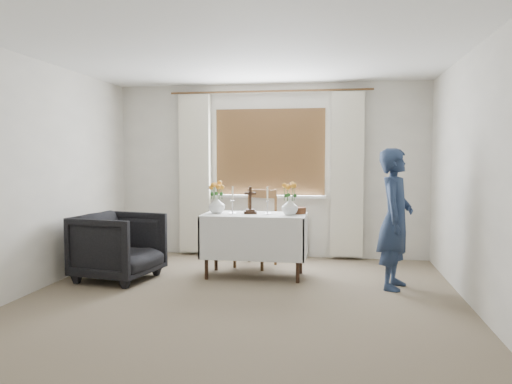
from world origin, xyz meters
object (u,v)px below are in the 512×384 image
at_px(altar_table, 255,245).
at_px(flower_vase_right, 290,206).
at_px(armchair, 119,246).
at_px(wooden_cross, 250,200).
at_px(flower_vase_left, 217,205).
at_px(person, 395,219).
at_px(wooden_chair, 255,228).

bearing_deg(altar_table, flower_vase_right, -3.12).
relative_size(armchair, wooden_cross, 2.64).
bearing_deg(flower_vase_left, flower_vase_right, -2.20).
relative_size(altar_table, person, 0.80).
distance_m(person, wooden_cross, 1.70).
height_order(altar_table, wooden_chair, wooden_chair).
relative_size(armchair, person, 0.56).
bearing_deg(altar_table, wooden_cross, 161.71).
bearing_deg(flower_vase_left, armchair, -158.95).
bearing_deg(wooden_cross, flower_vase_left, 167.83).
height_order(wooden_cross, flower_vase_right, wooden_cross).
distance_m(altar_table, flower_vase_right, 0.64).
height_order(flower_vase_left, flower_vase_right, flower_vase_left).
bearing_deg(altar_table, wooden_chair, 98.41).
bearing_deg(person, flower_vase_left, 97.75).
height_order(person, flower_vase_right, person).
bearing_deg(armchair, flower_vase_left, -58.02).
xyz_separation_m(wooden_chair, flower_vase_left, (-0.39, -0.55, 0.36)).
distance_m(wooden_chair, flower_vase_right, 0.85).
distance_m(wooden_chair, wooden_cross, 0.68).
height_order(altar_table, armchair, armchair).
relative_size(wooden_cross, flower_vase_left, 1.59).
relative_size(person, flower_vase_left, 7.48).
distance_m(wooden_cross, flower_vase_right, 0.49).
bearing_deg(flower_vase_right, altar_table, 176.88).
relative_size(altar_table, wooden_chair, 1.22).
height_order(altar_table, flower_vase_left, flower_vase_left).
relative_size(flower_vase_left, flower_vase_right, 1.02).
distance_m(armchair, flower_vase_left, 1.26).
bearing_deg(altar_table, person, -10.03).
xyz_separation_m(wooden_chair, armchair, (-1.48, -0.97, -0.11)).
height_order(armchair, wooden_cross, wooden_cross).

